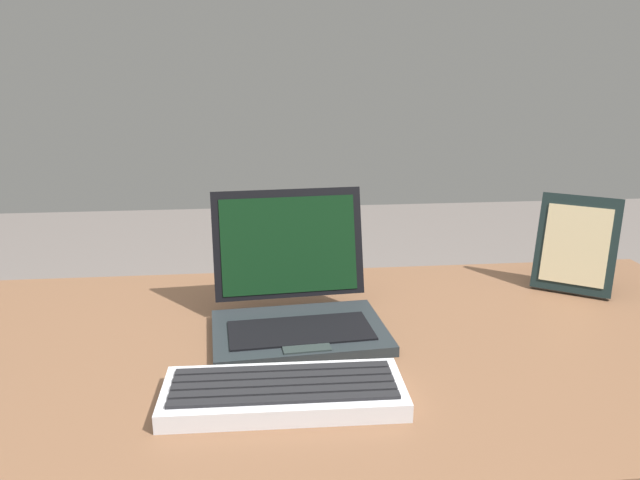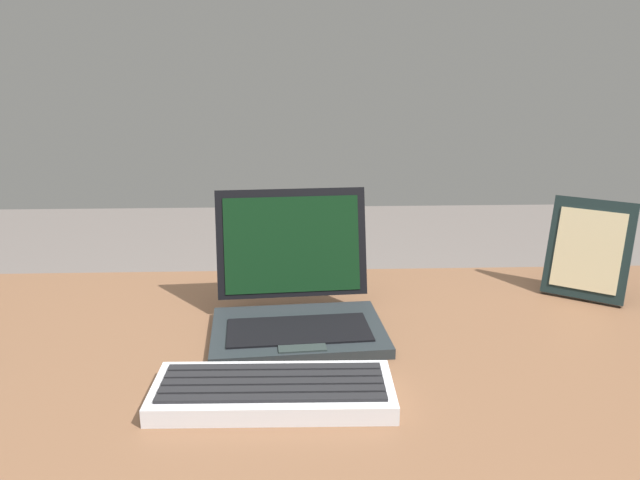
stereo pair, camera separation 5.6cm
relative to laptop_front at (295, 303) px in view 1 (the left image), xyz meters
name	(u,v)px [view 1 (the left image)]	position (x,y,z in m)	size (l,w,h in m)	color
desk	(264,403)	(-0.05, -0.06, -0.14)	(1.63, 0.70, 0.72)	brown
laptop_front	(295,303)	(0.00, 0.00, 0.00)	(0.28, 0.26, 0.21)	#21272A
external_keyboard	(283,392)	(-0.03, -0.22, -0.03)	(0.31, 0.13, 0.03)	silver
photo_frame	(576,245)	(0.53, 0.12, 0.05)	(0.15, 0.13, 0.18)	black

